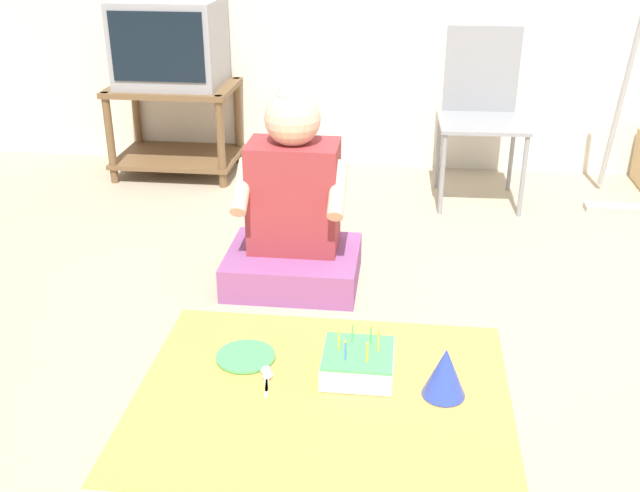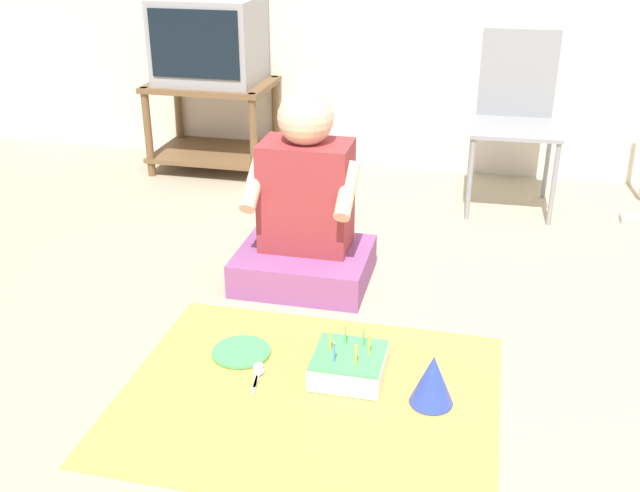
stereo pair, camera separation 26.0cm
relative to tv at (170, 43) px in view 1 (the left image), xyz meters
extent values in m
plane|color=tan|center=(1.57, -1.95, -0.74)|extent=(16.00, 16.00, 0.00)
cube|color=brown|center=(0.00, -0.01, -0.24)|extent=(0.69, 0.50, 0.03)
cube|color=brown|center=(0.00, -0.01, -0.65)|extent=(0.69, 0.50, 0.02)
cylinder|color=brown|center=(-0.31, -0.23, -0.49)|extent=(0.04, 0.04, 0.51)
cylinder|color=brown|center=(0.31, -0.23, -0.49)|extent=(0.04, 0.04, 0.51)
cylinder|color=brown|center=(-0.31, 0.21, -0.49)|extent=(0.04, 0.04, 0.51)
cylinder|color=brown|center=(0.31, 0.21, -0.49)|extent=(0.04, 0.04, 0.51)
cube|color=#99999E|center=(0.00, 0.00, 0.00)|extent=(0.56, 0.45, 0.46)
cube|color=black|center=(0.00, -0.23, 0.01)|extent=(0.50, 0.01, 0.36)
cube|color=gray|center=(1.69, -0.29, -0.32)|extent=(0.45, 0.44, 0.02)
cube|color=gray|center=(1.68, -0.08, -0.09)|extent=(0.38, 0.03, 0.45)
cylinder|color=gray|center=(1.50, -0.48, -0.53)|extent=(0.02, 0.02, 0.42)
cylinder|color=gray|center=(1.89, -0.47, -0.53)|extent=(0.02, 0.02, 0.42)
cylinder|color=gray|center=(1.49, -0.10, -0.53)|extent=(0.02, 0.02, 0.42)
cylinder|color=gray|center=(1.88, -0.09, -0.53)|extent=(0.02, 0.02, 0.42)
cube|color=#B2ADA3|center=(2.38, -0.35, -0.73)|extent=(0.28, 0.09, 0.03)
cylinder|color=#B7B7BC|center=(2.38, -0.18, -0.14)|extent=(0.03, 0.35, 1.16)
cube|color=#8C4C8C|center=(0.87, -1.32, -0.67)|extent=(0.54, 0.45, 0.14)
cube|color=#993338|center=(0.87, -1.27, -0.38)|extent=(0.36, 0.23, 0.45)
sphere|color=beige|center=(0.87, -1.27, -0.06)|extent=(0.22, 0.22, 0.22)
cone|color=silver|center=(0.87, -1.27, 0.08)|extent=(0.12, 0.12, 0.09)
cylinder|color=beige|center=(0.69, -1.38, -0.31)|extent=(0.06, 0.24, 0.19)
cylinder|color=beige|center=(1.06, -1.38, -0.31)|extent=(0.06, 0.24, 0.19)
cube|color=#EFA84C|center=(1.08, -2.10, -0.74)|extent=(1.20, 0.98, 0.01)
cube|color=white|center=(1.19, -1.97, -0.70)|extent=(0.24, 0.24, 0.08)
cube|color=#4CB266|center=(1.19, -1.97, -0.65)|extent=(0.23, 0.23, 0.01)
cylinder|color=yellow|center=(1.25, -1.96, -0.62)|extent=(0.01, 0.01, 0.07)
sphere|color=#FFCC4C|center=(1.25, -1.96, -0.58)|extent=(0.01, 0.01, 0.01)
cylinder|color=#66C666|center=(1.22, -1.91, -0.62)|extent=(0.01, 0.01, 0.07)
sphere|color=#FFCC4C|center=(1.22, -1.91, -0.58)|extent=(0.01, 0.01, 0.01)
cylinder|color=#66C666|center=(1.16, -1.91, -0.62)|extent=(0.01, 0.01, 0.07)
sphere|color=#FFCC4C|center=(1.16, -1.91, -0.58)|extent=(0.01, 0.01, 0.01)
cylinder|color=yellow|center=(1.12, -1.96, -0.62)|extent=(0.01, 0.01, 0.07)
sphere|color=#FFCC4C|center=(1.12, -1.96, -0.58)|extent=(0.01, 0.01, 0.01)
cylinder|color=#4C7FE5|center=(1.15, -2.02, -0.62)|extent=(0.01, 0.01, 0.07)
sphere|color=#FFCC4C|center=(1.15, -2.02, -0.58)|extent=(0.01, 0.01, 0.01)
cylinder|color=yellow|center=(1.22, -2.02, -0.62)|extent=(0.01, 0.01, 0.07)
sphere|color=#FFCC4C|center=(1.22, -2.02, -0.58)|extent=(0.01, 0.01, 0.01)
cone|color=blue|center=(1.47, -2.05, -0.65)|extent=(0.14, 0.14, 0.17)
cylinder|color=#4CB266|center=(0.79, -1.92, -0.73)|extent=(0.21, 0.21, 0.01)
ellipsoid|color=white|center=(0.88, -1.99, -0.73)|extent=(0.04, 0.05, 0.01)
cube|color=white|center=(0.89, -2.06, -0.73)|extent=(0.03, 0.10, 0.01)
ellipsoid|color=white|center=(0.89, -2.02, -0.73)|extent=(0.04, 0.05, 0.01)
cube|color=white|center=(0.90, -2.09, -0.73)|extent=(0.02, 0.10, 0.01)
camera|label=1|loc=(1.31, -4.06, 0.70)|focal=42.00mm
camera|label=2|loc=(1.56, -4.02, 0.70)|focal=42.00mm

